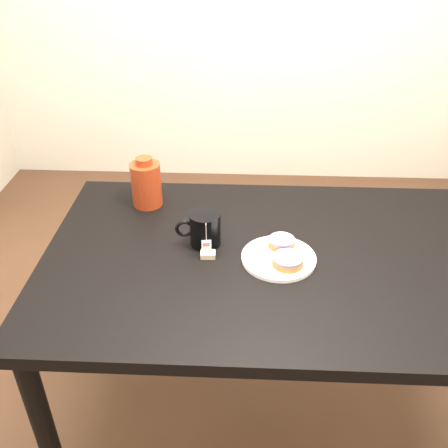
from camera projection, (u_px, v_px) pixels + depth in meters
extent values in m
plane|color=brown|center=(260.00, 409.00, 1.95)|extent=(4.00, 4.00, 0.00)
cube|color=black|center=(269.00, 260.00, 1.55)|extent=(1.40, 0.90, 0.04)
cylinder|color=black|center=(47.00, 437.00, 1.45)|extent=(0.06, 0.06, 0.71)
cylinder|color=black|center=(110.00, 271.00, 2.11)|extent=(0.06, 0.06, 0.71)
cylinder|color=black|center=(417.00, 280.00, 2.06)|extent=(0.06, 0.06, 0.71)
cylinder|color=white|center=(279.00, 258.00, 1.52)|extent=(0.23, 0.23, 0.01)
torus|color=white|center=(279.00, 257.00, 1.51)|extent=(0.22, 0.22, 0.01)
cylinder|color=brown|center=(282.00, 243.00, 1.56)|extent=(0.09, 0.09, 0.02)
cylinder|color=gray|center=(282.00, 240.00, 1.55)|extent=(0.08, 0.08, 0.01)
cylinder|color=brown|center=(288.00, 262.00, 1.48)|extent=(0.13, 0.13, 0.02)
cylinder|color=gray|center=(288.00, 258.00, 1.47)|extent=(0.13, 0.13, 0.01)
cylinder|color=black|center=(205.00, 229.00, 1.56)|extent=(0.11, 0.11, 0.11)
cylinder|color=black|center=(205.00, 216.00, 1.54)|extent=(0.09, 0.09, 0.00)
torus|color=black|center=(184.00, 229.00, 1.56)|extent=(0.06, 0.02, 0.06)
cylinder|color=beige|center=(206.00, 232.00, 1.51)|extent=(0.00, 0.00, 0.06)
cube|color=white|center=(206.00, 244.00, 1.53)|extent=(0.03, 0.01, 0.03)
cube|color=#C6B793|center=(208.00, 255.00, 1.53)|extent=(0.05, 0.03, 0.02)
cylinder|color=#621A0C|center=(146.00, 185.00, 1.76)|extent=(0.13, 0.13, 0.16)
cylinder|color=#621A0C|center=(144.00, 161.00, 1.71)|extent=(0.06, 0.06, 0.02)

